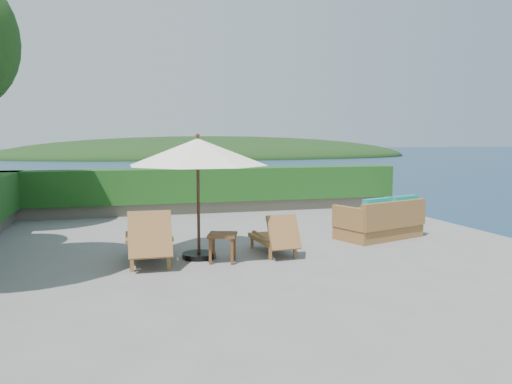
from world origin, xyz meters
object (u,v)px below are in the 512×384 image
object	(u,v)px
lounge_left	(149,240)
wicker_loveseat	(381,222)
patio_umbrella	(198,153)
lounge_right	(275,237)
side_table	(223,238)

from	to	relation	value
lounge_left	wicker_loveseat	bearing A→B (deg)	11.86
patio_umbrella	lounge_right	size ratio (longest dim) A/B	2.33
lounge_left	wicker_loveseat	world-z (taller)	lounge_left
patio_umbrella	lounge_left	world-z (taller)	patio_umbrella
patio_umbrella	lounge_left	xyz separation A→B (m)	(-0.93, -0.19, -1.55)
side_table	patio_umbrella	bearing A→B (deg)	130.86
side_table	wicker_loveseat	size ratio (longest dim) A/B	0.29
side_table	wicker_loveseat	bearing A→B (deg)	17.33
lounge_right	wicker_loveseat	xyz separation A→B (m)	(2.79, 0.89, 0.03)
patio_umbrella	wicker_loveseat	distance (m)	4.61
lounge_left	lounge_right	distance (m)	2.40
patio_umbrella	lounge_right	world-z (taller)	patio_umbrella
patio_umbrella	side_table	bearing A→B (deg)	-49.14
lounge_right	wicker_loveseat	bearing A→B (deg)	14.24
wicker_loveseat	side_table	bearing A→B (deg)	178.87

